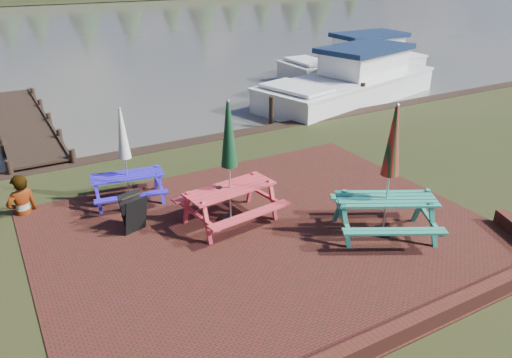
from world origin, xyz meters
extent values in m
plane|color=black|center=(0.00, 0.00, 0.00)|extent=(120.00, 120.00, 0.00)
cube|color=#371A11|center=(0.00, 1.00, 0.01)|extent=(9.00, 7.50, 0.02)
cube|color=#4C1E16|center=(1.50, -2.60, 0.15)|extent=(6.00, 0.22, 0.30)
cube|color=#424039|center=(0.00, 37.00, 0.00)|extent=(120.00, 60.00, 0.02)
cube|color=#28826C|center=(2.07, -0.13, 0.81)|extent=(2.09, 1.61, 0.04)
cube|color=#28826C|center=(1.71, -0.78, 0.49)|extent=(1.85, 1.17, 0.04)
cube|color=#28826C|center=(2.42, 0.53, 0.49)|extent=(1.85, 1.17, 0.04)
cube|color=#28826C|center=(1.32, 0.28, 0.40)|extent=(0.89, 1.54, 0.81)
cube|color=#28826C|center=(2.82, -0.53, 0.40)|extent=(0.89, 1.54, 0.81)
cylinder|color=black|center=(2.07, -0.13, 0.05)|extent=(0.39, 0.39, 0.11)
cylinder|color=#B2B2B7|center=(2.07, -0.13, 1.37)|extent=(0.04, 0.04, 2.73)
cone|color=#A42017|center=(2.07, -0.13, 2.02)|extent=(0.35, 0.35, 1.37)
cube|color=#C6323D|center=(-0.42, 1.88, 0.79)|extent=(2.01, 0.99, 0.04)
cube|color=#C6323D|center=(-0.33, 1.16, 0.48)|extent=(1.94, 0.50, 0.04)
cube|color=#C6323D|center=(-0.51, 2.60, 0.48)|extent=(1.94, 0.50, 0.04)
cube|color=#C6323D|center=(-1.25, 1.77, 0.40)|extent=(0.30, 1.67, 0.79)
cube|color=#C6323D|center=(0.41, 1.99, 0.40)|extent=(0.30, 1.67, 0.79)
cylinder|color=black|center=(-0.42, 1.88, 0.05)|extent=(0.38, 0.38, 0.11)
cylinder|color=#B2B2B7|center=(-0.42, 1.88, 1.34)|extent=(0.04, 0.04, 2.67)
cone|color=#0E341B|center=(-0.42, 1.88, 1.98)|extent=(0.34, 0.34, 1.34)
cube|color=#2919BE|center=(-2.03, 3.92, 0.66)|extent=(1.69, 0.88, 0.04)
cube|color=#2919BE|center=(-2.12, 3.32, 0.40)|extent=(1.62, 0.47, 0.04)
cube|color=#2919BE|center=(-1.93, 4.52, 0.40)|extent=(1.62, 0.47, 0.04)
cube|color=#2919BE|center=(-2.71, 4.04, 0.33)|extent=(0.30, 1.39, 0.66)
cube|color=#2919BE|center=(-1.34, 3.81, 0.33)|extent=(0.30, 1.39, 0.66)
cylinder|color=black|center=(-2.03, 3.92, 0.04)|extent=(0.32, 0.32, 0.09)
cylinder|color=#B2B2B7|center=(-2.03, 3.92, 1.12)|extent=(0.03, 0.03, 2.23)
cone|color=beige|center=(-2.03, 3.92, 1.65)|extent=(0.29, 0.29, 1.12)
cube|color=black|center=(-2.32, 2.39, 0.41)|extent=(0.54, 0.34, 0.81)
cube|color=black|center=(-2.32, 2.66, 0.41)|extent=(0.54, 0.34, 0.81)
cube|color=black|center=(-2.32, 2.52, 0.80)|extent=(0.49, 0.19, 0.03)
cube|color=black|center=(-3.50, 11.50, 0.12)|extent=(1.60, 9.00, 0.06)
cube|color=black|center=(-2.75, 11.50, 0.17)|extent=(0.08, 9.00, 0.08)
cylinder|color=black|center=(-4.30, 7.00, -0.10)|extent=(0.16, 0.16, 1.00)
cylinder|color=black|center=(-2.70, 7.00, -0.10)|extent=(0.16, 0.16, 1.00)
cube|color=silver|center=(8.54, 9.00, 0.16)|extent=(8.77, 4.86, 1.11)
cube|color=silver|center=(8.54, 9.00, 0.74)|extent=(8.95, 4.96, 0.09)
cube|color=silver|center=(9.51, 9.25, 1.27)|extent=(3.90, 2.88, 0.94)
cube|color=#0E1B36|center=(9.51, 9.25, 1.80)|extent=(4.44, 3.23, 0.20)
cube|color=silver|center=(5.48, 8.21, 0.88)|extent=(2.06, 2.75, 0.11)
cube|color=silver|center=(11.47, 12.21, 0.16)|extent=(7.15, 2.56, 1.10)
cube|color=silver|center=(11.47, 12.21, 0.73)|extent=(7.29, 2.61, 0.09)
cube|color=silver|center=(12.33, 12.21, 1.26)|extent=(3.01, 1.83, 0.93)
cube|color=#0E1B36|center=(12.33, 12.21, 1.78)|extent=(3.43, 2.04, 0.20)
cube|color=silver|center=(8.76, 12.23, 0.87)|extent=(1.30, 2.15, 0.11)
imported|color=gray|center=(-4.26, 4.46, 0.93)|extent=(0.77, 0.61, 1.86)
camera|label=1|loc=(-4.60, -6.61, 5.24)|focal=35.00mm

